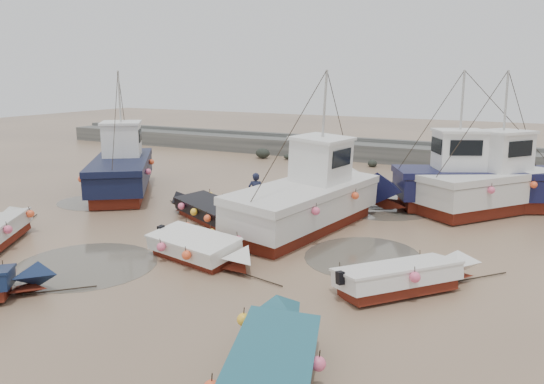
% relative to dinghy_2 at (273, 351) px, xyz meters
% --- Properties ---
extents(ground, '(120.00, 120.00, 0.00)m').
position_rel_dinghy_2_xyz_m(ground, '(-4.87, 5.79, -0.55)').
color(ground, '#9F7F60').
rests_on(ground, ground).
extents(seawall, '(60.00, 4.92, 1.50)m').
position_rel_dinghy_2_xyz_m(seawall, '(-4.82, 27.78, 0.08)').
color(seawall, '#62625D').
rests_on(seawall, ground).
extents(puddle_a, '(4.60, 4.60, 0.01)m').
position_rel_dinghy_2_xyz_m(puddle_a, '(-8.42, 2.88, -0.55)').
color(puddle_a, '#534D42').
rests_on(puddle_a, ground).
extents(puddle_b, '(3.91, 3.91, 0.01)m').
position_rel_dinghy_2_xyz_m(puddle_b, '(-0.69, 7.92, -0.55)').
color(puddle_b, '#534D42').
rests_on(puddle_b, ground).
extents(puddle_c, '(3.70, 3.70, 0.01)m').
position_rel_dinghy_2_xyz_m(puddle_c, '(-14.69, 9.31, -0.55)').
color(puddle_c, '#534D42').
rests_on(puddle_c, ground).
extents(puddle_d, '(5.55, 5.55, 0.01)m').
position_rel_dinghy_2_xyz_m(puddle_d, '(-2.05, 15.97, -0.55)').
color(puddle_d, '#534D42').
rests_on(puddle_d, ground).
extents(dinghy_2, '(2.82, 5.61, 1.43)m').
position_rel_dinghy_2_xyz_m(dinghy_2, '(0.00, 0.00, 0.00)').
color(dinghy_2, maroon).
rests_on(dinghy_2, ground).
extents(dinghy_3, '(4.30, 4.89, 1.43)m').
position_rel_dinghy_2_xyz_m(dinghy_3, '(1.43, 5.65, -0.00)').
color(dinghy_3, maroon).
rests_on(dinghy_3, ground).
extents(dinghy_4, '(5.71, 3.52, 1.43)m').
position_rel_dinghy_2_xyz_m(dinghy_4, '(-8.19, 9.43, -0.01)').
color(dinghy_4, maroon).
rests_on(dinghy_4, ground).
extents(dinghy_5, '(5.42, 2.44, 1.43)m').
position_rel_dinghy_2_xyz_m(dinghy_5, '(-5.22, 4.93, 0.01)').
color(dinghy_5, maroon).
rests_on(dinghy_5, ground).
extents(cabin_boat_0, '(7.61, 9.42, 6.22)m').
position_rel_dinghy_2_xyz_m(cabin_boat_0, '(-15.16, 11.87, 0.76)').
color(cabin_boat_0, maroon).
rests_on(cabin_boat_0, ground).
extents(cabin_boat_1, '(4.00, 10.93, 6.22)m').
position_rel_dinghy_2_xyz_m(cabin_boat_1, '(-3.68, 10.41, 0.76)').
color(cabin_boat_1, maroon).
rests_on(cabin_boat_1, ground).
extents(cabin_boat_2, '(10.13, 6.24, 6.22)m').
position_rel_dinghy_2_xyz_m(cabin_boat_2, '(1.33, 16.35, 0.77)').
color(cabin_boat_2, maroon).
rests_on(cabin_boat_2, ground).
extents(cabin_boat_3, '(6.77, 8.46, 6.22)m').
position_rel_dinghy_2_xyz_m(cabin_boat_3, '(2.63, 16.53, 0.81)').
color(cabin_boat_3, maroon).
rests_on(cabin_boat_3, ground).
extents(person, '(0.78, 0.64, 1.85)m').
position_rel_dinghy_2_xyz_m(person, '(-6.73, 11.18, -0.55)').
color(person, '#1C213A').
rests_on(person, ground).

